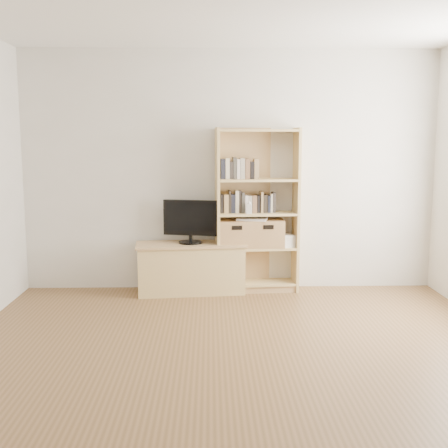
{
  "coord_description": "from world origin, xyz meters",
  "views": [
    {
      "loc": [
        -0.22,
        -3.64,
        1.64
      ],
      "look_at": [
        -0.08,
        1.9,
        0.81
      ],
      "focal_mm": 45.0,
      "sensor_mm": 36.0,
      "label": 1
    }
  ],
  "objects_px": {
    "basket_left": "(235,234)",
    "laptop": "(252,219)",
    "bookshelf": "(257,211)",
    "basket_right": "(267,233)",
    "baby_monitor": "(249,209)",
    "tv_stand": "(191,269)",
    "television": "(190,222)"
  },
  "relations": [
    {
      "from": "basket_right",
      "to": "laptop",
      "type": "relative_size",
      "value": 1.14
    },
    {
      "from": "tv_stand",
      "to": "basket_left",
      "type": "bearing_deg",
      "value": -2.01
    },
    {
      "from": "laptop",
      "to": "basket_left",
      "type": "bearing_deg",
      "value": -165.63
    },
    {
      "from": "bookshelf",
      "to": "baby_monitor",
      "type": "xyz_separation_m",
      "value": [
        -0.09,
        -0.11,
        0.03
      ]
    },
    {
      "from": "tv_stand",
      "to": "television",
      "type": "relative_size",
      "value": 1.92
    },
    {
      "from": "basket_right",
      "to": "tv_stand",
      "type": "bearing_deg",
      "value": -177.65
    },
    {
      "from": "tv_stand",
      "to": "basket_right",
      "type": "xyz_separation_m",
      "value": [
        0.82,
        0.06,
        0.38
      ]
    },
    {
      "from": "bookshelf",
      "to": "baby_monitor",
      "type": "distance_m",
      "value": 0.14
    },
    {
      "from": "tv_stand",
      "to": "basket_left",
      "type": "distance_m",
      "value": 0.61
    },
    {
      "from": "bookshelf",
      "to": "basket_right",
      "type": "height_order",
      "value": "bookshelf"
    },
    {
      "from": "bookshelf",
      "to": "television",
      "type": "xyz_separation_m",
      "value": [
        -0.71,
        -0.05,
        -0.11
      ]
    },
    {
      "from": "basket_left",
      "to": "laptop",
      "type": "height_order",
      "value": "laptop"
    },
    {
      "from": "bookshelf",
      "to": "laptop",
      "type": "relative_size",
      "value": 5.64
    },
    {
      "from": "television",
      "to": "basket_left",
      "type": "relative_size",
      "value": 1.65
    },
    {
      "from": "bookshelf",
      "to": "laptop",
      "type": "height_order",
      "value": "bookshelf"
    },
    {
      "from": "basket_left",
      "to": "bookshelf",
      "type": "bearing_deg",
      "value": 0.56
    },
    {
      "from": "basket_right",
      "to": "basket_left",
      "type": "bearing_deg",
      "value": -177.4
    },
    {
      "from": "television",
      "to": "baby_monitor",
      "type": "bearing_deg",
      "value": 7.8
    },
    {
      "from": "television",
      "to": "laptop",
      "type": "xyz_separation_m",
      "value": [
        0.66,
        0.04,
        0.03
      ]
    },
    {
      "from": "tv_stand",
      "to": "basket_right",
      "type": "relative_size",
      "value": 3.14
    },
    {
      "from": "bookshelf",
      "to": "baby_monitor",
      "type": "bearing_deg",
      "value": -135.0
    },
    {
      "from": "tv_stand",
      "to": "baby_monitor",
      "type": "distance_m",
      "value": 0.91
    },
    {
      "from": "television",
      "to": "basket_right",
      "type": "distance_m",
      "value": 0.84
    },
    {
      "from": "television",
      "to": "basket_right",
      "type": "height_order",
      "value": "television"
    },
    {
      "from": "tv_stand",
      "to": "bookshelf",
      "type": "height_order",
      "value": "bookshelf"
    },
    {
      "from": "basket_left",
      "to": "baby_monitor",
      "type": "bearing_deg",
      "value": -34.79
    },
    {
      "from": "bookshelf",
      "to": "television",
      "type": "relative_size",
      "value": 3.01
    },
    {
      "from": "basket_left",
      "to": "basket_right",
      "type": "bearing_deg",
      "value": -0.63
    },
    {
      "from": "bookshelf",
      "to": "basket_right",
      "type": "distance_m",
      "value": 0.27
    },
    {
      "from": "laptop",
      "to": "tv_stand",
      "type": "bearing_deg",
      "value": -164.04
    },
    {
      "from": "bookshelf",
      "to": "basket_right",
      "type": "bearing_deg",
      "value": -2.6
    },
    {
      "from": "baby_monitor",
      "to": "basket_right",
      "type": "distance_m",
      "value": 0.36
    }
  ]
}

